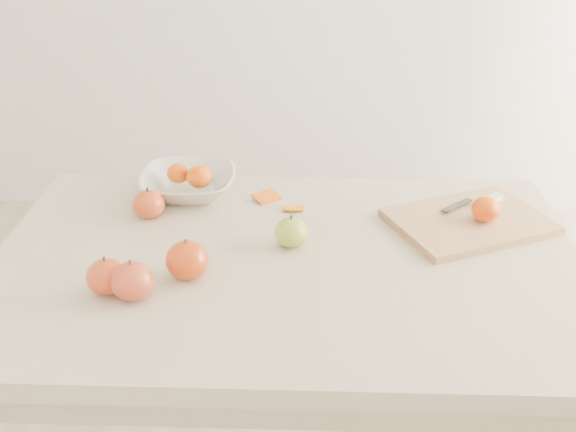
{
  "coord_description": "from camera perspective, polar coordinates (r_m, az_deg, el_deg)",
  "views": [
    {
      "loc": [
        0.05,
        -1.26,
        1.5
      ],
      "look_at": [
        0.0,
        0.05,
        0.82
      ],
      "focal_mm": 45.0,
      "sensor_mm": 36.0,
      "label": 1
    }
  ],
  "objects": [
    {
      "name": "table",
      "position": [
        1.52,
        -0.07,
        -6.53
      ],
      "size": [
        1.2,
        0.8,
        0.75
      ],
      "color": "beige",
      "rests_on": "ground"
    },
    {
      "name": "cutting_board",
      "position": [
        1.64,
        14.11,
        -0.44
      ],
      "size": [
        0.39,
        0.35,
        0.02
      ],
      "primitive_type": "cube",
      "rotation": [
        0.0,
        0.0,
        0.43
      ],
      "color": "tan",
      "rests_on": "table"
    },
    {
      "name": "board_tangerine",
      "position": [
        1.62,
        15.35,
        0.52
      ],
      "size": [
        0.06,
        0.06,
        0.05
      ],
      "primitive_type": "ellipsoid",
      "color": "#E84B08",
      "rests_on": "cutting_board"
    },
    {
      "name": "fruit_bowl",
      "position": [
        1.74,
        -7.87,
        2.54
      ],
      "size": [
        0.23,
        0.23,
        0.06
      ],
      "primitive_type": "imported",
      "color": "silver",
      "rests_on": "table"
    },
    {
      "name": "bowl_tangerine_near",
      "position": [
        1.74,
        -8.68,
        3.38
      ],
      "size": [
        0.05,
        0.05,
        0.05
      ],
      "primitive_type": "ellipsoid",
      "color": "#D85A07",
      "rests_on": "fruit_bowl"
    },
    {
      "name": "bowl_tangerine_far",
      "position": [
        1.71,
        -7.02,
        3.12
      ],
      "size": [
        0.06,
        0.06,
        0.05
      ],
      "primitive_type": "ellipsoid",
      "color": "#D45207",
      "rests_on": "fruit_bowl"
    },
    {
      "name": "orange_peel_a",
      "position": [
        1.71,
        -1.69,
        1.39
      ],
      "size": [
        0.07,
        0.07,
        0.01
      ],
      "primitive_type": "cube",
      "rotation": [
        0.21,
        0.0,
        0.7
      ],
      "color": "#E0590F",
      "rests_on": "table"
    },
    {
      "name": "orange_peel_b",
      "position": [
        1.66,
        0.49,
        0.55
      ],
      "size": [
        0.05,
        0.04,
        0.01
      ],
      "primitive_type": "cube",
      "rotation": [
        -0.14,
        0.0,
        -0.1
      ],
      "color": "orange",
      "rests_on": "table"
    },
    {
      "name": "paring_knife",
      "position": [
        1.7,
        15.27,
        1.12
      ],
      "size": [
        0.15,
        0.1,
        0.01
      ],
      "color": "white",
      "rests_on": "cutting_board"
    },
    {
      "name": "apple_green",
      "position": [
        1.5,
        0.26,
        -1.31
      ],
      "size": [
        0.07,
        0.07,
        0.06
      ],
      "primitive_type": "ellipsoid",
      "color": "olive",
      "rests_on": "table"
    },
    {
      "name": "apple_red_c",
      "position": [
        1.36,
        -12.21,
        -5.05
      ],
      "size": [
        0.08,
        0.08,
        0.07
      ],
      "primitive_type": "ellipsoid",
      "color": "maroon",
      "rests_on": "table"
    },
    {
      "name": "apple_red_b",
      "position": [
        1.4,
        -7.98,
        -3.46
      ],
      "size": [
        0.08,
        0.08,
        0.07
      ],
      "primitive_type": "ellipsoid",
      "color": "#950E02",
      "rests_on": "table"
    },
    {
      "name": "apple_red_a",
      "position": [
        1.64,
        -10.95,
        0.92
      ],
      "size": [
        0.07,
        0.07,
        0.06
      ],
      "primitive_type": "ellipsoid",
      "color": "#951707",
      "rests_on": "table"
    },
    {
      "name": "apple_red_d",
      "position": [
        1.38,
        -14.15,
        -4.66
      ],
      "size": [
        0.08,
        0.08,
        0.07
      ],
      "primitive_type": "ellipsoid",
      "color": "#A10706",
      "rests_on": "table"
    }
  ]
}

